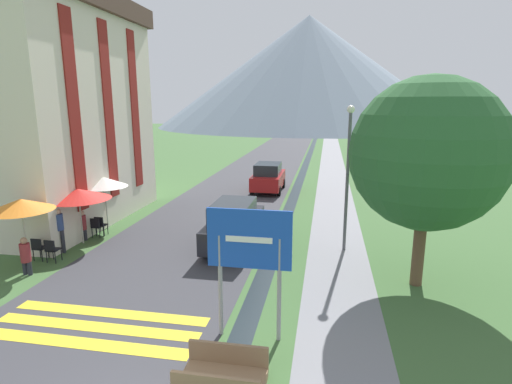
% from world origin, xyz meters
% --- Properties ---
extents(ground_plane, '(160.00, 160.00, 0.00)m').
position_xyz_m(ground_plane, '(0.00, 20.00, 0.00)').
color(ground_plane, '#3D6033').
extents(road, '(6.40, 60.00, 0.01)m').
position_xyz_m(road, '(-2.50, 30.00, 0.00)').
color(road, '#38383D').
rests_on(road, ground_plane).
extents(footpath, '(2.20, 60.00, 0.01)m').
position_xyz_m(footpath, '(3.60, 30.00, 0.00)').
color(footpath, slate).
rests_on(footpath, ground_plane).
extents(drainage_channel, '(0.60, 60.00, 0.00)m').
position_xyz_m(drainage_channel, '(1.20, 30.00, 0.00)').
color(drainage_channel, black).
rests_on(drainage_channel, ground_plane).
extents(crosswalk_marking, '(5.44, 1.84, 0.01)m').
position_xyz_m(crosswalk_marking, '(-2.50, 3.51, 0.01)').
color(crosswalk_marking, yellow).
rests_on(crosswalk_marking, ground_plane).
extents(mountain_distant, '(71.27, 71.27, 25.54)m').
position_xyz_m(mountain_distant, '(-2.07, 95.16, 12.77)').
color(mountain_distant, slate).
rests_on(mountain_distant, ground_plane).
extents(hotel_building, '(6.03, 9.63, 10.31)m').
position_xyz_m(hotel_building, '(-9.40, 12.00, 5.58)').
color(hotel_building, beige).
rests_on(hotel_building, ground_plane).
extents(road_sign, '(1.98, 0.11, 3.20)m').
position_xyz_m(road_sign, '(1.39, 3.76, 2.17)').
color(road_sign, gray).
rests_on(road_sign, ground_plane).
extents(footbridge, '(1.70, 1.10, 0.65)m').
position_xyz_m(footbridge, '(1.20, 1.93, 0.23)').
color(footbridge, '#846647').
rests_on(footbridge, ground_plane).
extents(parked_car_near, '(1.79, 4.29, 1.82)m').
position_xyz_m(parked_car_near, '(-0.40, 9.84, 0.91)').
color(parked_car_near, black).
rests_on(parked_car_near, ground_plane).
extents(parked_car_far, '(1.88, 3.88, 1.82)m').
position_xyz_m(parked_car_far, '(-0.55, 20.02, 0.91)').
color(parked_car_far, '#A31919').
rests_on(parked_car_far, ground_plane).
extents(cafe_chair_far_right, '(0.40, 0.40, 0.85)m').
position_xyz_m(cafe_chair_far_right, '(-6.32, 9.83, 0.51)').
color(cafe_chair_far_right, black).
rests_on(cafe_chair_far_right, ground_plane).
extents(cafe_chair_near_left, '(0.40, 0.40, 0.85)m').
position_xyz_m(cafe_chair_near_left, '(-6.94, 7.15, 0.51)').
color(cafe_chair_near_left, black).
rests_on(cafe_chair_near_left, ground_plane).
extents(cafe_chair_far_left, '(0.40, 0.40, 0.85)m').
position_xyz_m(cafe_chair_far_left, '(-6.28, 10.05, 0.51)').
color(cafe_chair_far_left, black).
rests_on(cafe_chair_far_left, ground_plane).
extents(cafe_chair_near_right, '(0.40, 0.40, 0.85)m').
position_xyz_m(cafe_chair_near_right, '(-6.36, 7.08, 0.51)').
color(cafe_chair_near_right, black).
rests_on(cafe_chair_near_right, ground_plane).
extents(cafe_umbrella_front_orange, '(2.08, 2.08, 2.45)m').
position_xyz_m(cafe_umbrella_front_orange, '(-6.81, 6.45, 2.25)').
color(cafe_umbrella_front_orange, '#B7B2A8').
rests_on(cafe_umbrella_front_orange, ground_plane).
extents(cafe_umbrella_middle_red, '(2.47, 2.47, 2.24)m').
position_xyz_m(cafe_umbrella_middle_red, '(-6.49, 9.09, 2.03)').
color(cafe_umbrella_middle_red, '#B7B2A8').
rests_on(cafe_umbrella_middle_red, ground_plane).
extents(cafe_umbrella_rear_white, '(2.01, 2.01, 2.34)m').
position_xyz_m(cafe_umbrella_rear_white, '(-6.56, 11.09, 2.12)').
color(cafe_umbrella_rear_white, '#B7B2A8').
rests_on(cafe_umbrella_rear_white, ground_plane).
extents(person_seated_far, '(0.32, 0.32, 1.29)m').
position_xyz_m(person_seated_far, '(-6.49, 6.00, 0.71)').
color(person_seated_far, '#282833').
rests_on(person_seated_far, ground_plane).
extents(person_standing_terrace, '(0.32, 0.32, 1.72)m').
position_xyz_m(person_standing_terrace, '(-6.67, 8.00, 1.00)').
color(person_standing_terrace, '#282833').
rests_on(person_standing_terrace, ground_plane).
extents(person_seated_near, '(0.32, 0.32, 1.26)m').
position_xyz_m(person_seated_near, '(-6.68, 9.42, 0.70)').
color(person_seated_near, '#282833').
rests_on(person_seated_near, ground_plane).
extents(streetlamp, '(0.28, 0.28, 5.45)m').
position_xyz_m(streetlamp, '(3.86, 10.17, 3.21)').
color(streetlamp, '#515156').
rests_on(streetlamp, ground_plane).
extents(tree_by_path, '(4.51, 4.51, 6.35)m').
position_xyz_m(tree_by_path, '(5.95, 7.50, 4.08)').
color(tree_by_path, brown).
rests_on(tree_by_path, ground_plane).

